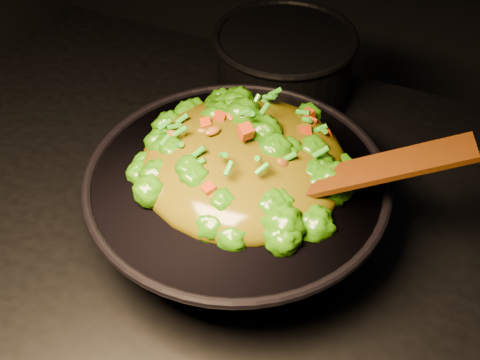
% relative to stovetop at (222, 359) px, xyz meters
% --- Properties ---
extents(stovetop, '(1.20, 0.90, 0.90)m').
position_rel_stovetop_xyz_m(stovetop, '(0.00, 0.00, 0.00)').
color(stovetop, black).
rests_on(stovetop, ground).
extents(wok, '(0.54, 0.54, 0.12)m').
position_rel_stovetop_xyz_m(wok, '(0.04, -0.02, 0.51)').
color(wok, black).
rests_on(wok, stovetop).
extents(stir_fry, '(0.38, 0.38, 0.10)m').
position_rel_stovetop_xyz_m(stir_fry, '(0.04, 0.01, 0.62)').
color(stir_fry, '#276A07').
rests_on(stir_fry, wok).
extents(spatula, '(0.29, 0.14, 0.12)m').
position_rel_stovetop_xyz_m(spatula, '(0.19, -0.00, 0.62)').
color(spatula, '#341104').
rests_on(spatula, wok).
extents(back_pot, '(0.28, 0.28, 0.14)m').
position_rel_stovetop_xyz_m(back_pot, '(-0.01, 0.32, 0.52)').
color(back_pot, black).
rests_on(back_pot, stovetop).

